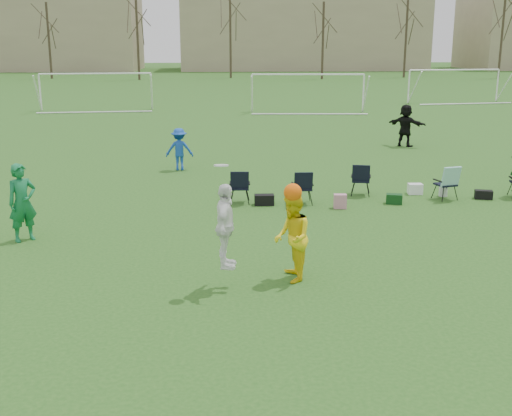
{
  "coord_description": "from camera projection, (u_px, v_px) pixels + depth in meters",
  "views": [
    {
      "loc": [
        -2.12,
        -10.16,
        4.53
      ],
      "look_at": [
        -1.31,
        2.34,
        1.25
      ],
      "focal_mm": 45.0,
      "sensor_mm": 36.0,
      "label": 1
    }
  ],
  "objects": [
    {
      "name": "building_row",
      "position": [
        268.0,
        31.0,
        102.68
      ],
      "size": [
        126.0,
        16.0,
        13.0
      ],
      "color": "tan",
      "rests_on": "ground"
    },
    {
      "name": "center_contest",
      "position": [
        268.0,
        232.0,
        12.1
      ],
      "size": [
        1.87,
        1.29,
        2.39
      ],
      "color": "white",
      "rests_on": "ground"
    },
    {
      "name": "ground",
      "position": [
        340.0,
        311.0,
        11.09
      ],
      "size": [
        260.0,
        260.0,
        0.0
      ],
      "primitive_type": "plane",
      "color": "#225319",
      "rests_on": "ground"
    },
    {
      "name": "fielder_black",
      "position": [
        406.0,
        125.0,
        28.1
      ],
      "size": [
        1.66,
        1.54,
        1.85
      ],
      "primitive_type": "imported",
      "rotation": [
        0.0,
        0.0,
        2.43
      ],
      "color": "black",
      "rests_on": "ground"
    },
    {
      "name": "fielder_green_near",
      "position": [
        22.0,
        203.0,
        14.78
      ],
      "size": [
        0.79,
        0.75,
        1.82
      ],
      "primitive_type": "imported",
      "rotation": [
        0.0,
        0.0,
        0.64
      ],
      "color": "#14723F",
      "rests_on": "ground"
    },
    {
      "name": "goal_mid",
      "position": [
        308.0,
        82.0,
        41.75
      ],
      "size": [
        7.4,
        0.63,
        2.46
      ],
      "rotation": [
        0.0,
        0.0,
        -0.07
      ],
      "color": "white",
      "rests_on": "ground"
    },
    {
      "name": "sideline_setup",
      "position": [
        397.0,
        182.0,
        18.78
      ],
      "size": [
        9.02,
        2.05,
        1.72
      ],
      "color": "#0E3615",
      "rests_on": "ground"
    },
    {
      "name": "fielder_blue",
      "position": [
        179.0,
        149.0,
        22.98
      ],
      "size": [
        0.99,
        0.59,
        1.51
      ],
      "primitive_type": "imported",
      "rotation": [
        0.0,
        0.0,
        3.17
      ],
      "color": "#1746AF",
      "rests_on": "ground"
    },
    {
      "name": "goal_right",
      "position": [
        454.0,
        76.0,
        48.29
      ],
      "size": [
        7.35,
        1.14,
        2.46
      ],
      "rotation": [
        0.0,
        0.0,
        0.14
      ],
      "color": "white",
      "rests_on": "ground"
    },
    {
      "name": "goal_left",
      "position": [
        96.0,
        81.0,
        42.81
      ],
      "size": [
        7.39,
        0.76,
        2.46
      ],
      "rotation": [
        0.0,
        0.0,
        0.09
      ],
      "color": "white",
      "rests_on": "ground"
    },
    {
      "name": "tree_line",
      "position": [
        233.0,
        36.0,
        77.25
      ],
      "size": [
        110.28,
        3.28,
        11.4
      ],
      "color": "#382B21",
      "rests_on": "ground"
    }
  ]
}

